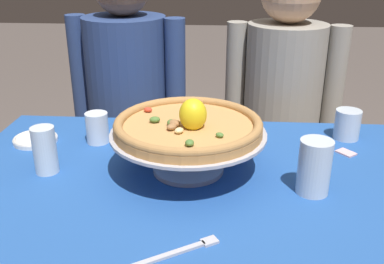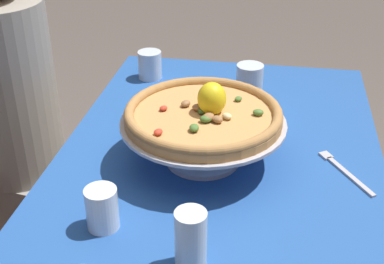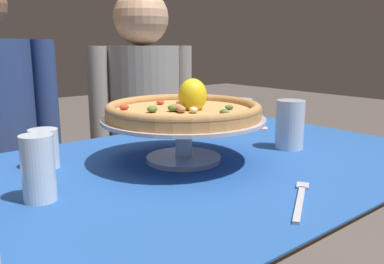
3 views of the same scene
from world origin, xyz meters
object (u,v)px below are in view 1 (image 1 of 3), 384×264
object	(u,v)px
sugar_packet	(346,153)
diner_right	(280,128)
water_glass_back_right	(347,126)
water_glass_side_right	(314,169)
pizza_stand	(188,143)
dinner_fork	(177,252)
water_glass_back_left	(97,130)
side_plate	(35,139)
pizza	(188,125)
diner_left	(130,123)
water_glass_side_left	(45,153)

from	to	relation	value
sugar_packet	diner_right	bearing A→B (deg)	101.63
water_glass_back_right	water_glass_side_right	xyz separation A→B (m)	(-0.16, -0.34, 0.02)
pizza_stand	dinner_fork	world-z (taller)	pizza_stand
water_glass_back_left	side_plate	xyz separation A→B (m)	(-0.19, -0.01, -0.03)
diner_right	side_plate	bearing A→B (deg)	-146.40
diner_right	sugar_packet	bearing A→B (deg)	-78.37
water_glass_back_right	sugar_packet	size ratio (longest dim) A/B	1.82
diner_right	pizza	bearing A→B (deg)	-115.48
pizza_stand	water_glass_back_right	bearing A→B (deg)	27.83
pizza	water_glass_back_left	xyz separation A→B (m)	(-0.29, 0.17, -0.09)
water_glass_back_left	water_glass_back_right	xyz separation A→B (m)	(0.75, 0.08, -0.00)
water_glass_back_right	diner_left	bearing A→B (deg)	151.29
water_glass_side_right	diner_left	xyz separation A→B (m)	(-0.61, 0.76, -0.20)
pizza_stand	side_plate	distance (m)	0.50
pizza	water_glass_side_right	bearing A→B (deg)	-16.15
pizza	diner_right	xyz separation A→B (m)	(0.33, 0.69, -0.28)
pizza_stand	water_glass_side_right	world-z (taller)	water_glass_side_right
pizza	water_glass_side_left	size ratio (longest dim) A/B	3.02
pizza	side_plate	bearing A→B (deg)	162.17
pizza	dinner_fork	bearing A→B (deg)	-89.10
pizza	side_plate	size ratio (longest dim) A/B	2.88
pizza_stand	sugar_packet	size ratio (longest dim) A/B	7.99
water_glass_back_right	diner_right	bearing A→B (deg)	107.61
water_glass_side_left	dinner_fork	size ratio (longest dim) A/B	0.69
water_glass_back_left	diner_left	world-z (taller)	diner_left
sugar_packet	diner_left	size ratio (longest dim) A/B	0.04
pizza	water_glass_back_right	size ratio (longest dim) A/B	4.15
pizza_stand	water_glass_back_right	world-z (taller)	pizza_stand
water_glass_side_right	pizza_stand	bearing A→B (deg)	163.66
dinner_fork	sugar_packet	xyz separation A→B (m)	(0.44, 0.48, -0.00)
pizza_stand	water_glass_back_right	xyz separation A→B (m)	(0.47, 0.25, -0.04)
pizza	water_glass_back_left	world-z (taller)	pizza
water_glass_side_left	pizza	bearing A→B (deg)	4.97
pizza_stand	pizza	size ratio (longest dim) A/B	1.06
pizza_stand	water_glass_back_right	size ratio (longest dim) A/B	4.40
pizza_stand	sugar_packet	distance (m)	0.47
pizza_stand	diner_left	size ratio (longest dim) A/B	0.32
water_glass_side_right	diner_left	size ratio (longest dim) A/B	0.11
water_glass_back_right	side_plate	size ratio (longest dim) A/B	0.69
pizza	water_glass_side_left	xyz separation A→B (m)	(-0.37, -0.03, -0.07)
water_glass_back_left	side_plate	bearing A→B (deg)	-176.30
dinner_fork	diner_left	xyz separation A→B (m)	(-0.31, 1.01, -0.14)
pizza_stand	pizza	xyz separation A→B (m)	(0.00, -0.00, 0.05)
water_glass_back_right	diner_right	xyz separation A→B (m)	(-0.14, 0.44, -0.19)
pizza	diner_right	distance (m)	0.81
water_glass_back_right	dinner_fork	bearing A→B (deg)	-128.11
water_glass_back_left	water_glass_side_left	distance (m)	0.21
side_plate	diner_right	xyz separation A→B (m)	(0.80, 0.53, -0.16)
pizza_stand	water_glass_side_right	distance (m)	0.32
dinner_fork	diner_right	world-z (taller)	diner_right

